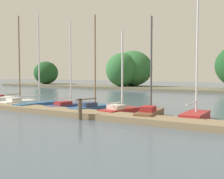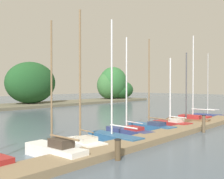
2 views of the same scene
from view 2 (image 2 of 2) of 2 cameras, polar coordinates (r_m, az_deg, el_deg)
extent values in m
cube|color=#847051|center=(16.84, 7.76, -10.09)|extent=(31.76, 1.80, 0.35)
ellipsoid|color=#1E4C23|center=(45.07, -16.52, 1.37)|extent=(8.49, 5.44, 6.59)
ellipsoid|color=#235628|center=(59.04, 2.13, -0.07)|extent=(6.41, 3.48, 3.70)
ellipsoid|color=#2D6633|center=(58.21, 0.26, 1.41)|extent=(6.57, 5.41, 6.73)
ellipsoid|color=#386B38|center=(57.55, -0.67, 0.91)|extent=(5.44, 4.52, 5.72)
cube|color=white|center=(13.23, -11.74, -12.67)|extent=(1.03, 3.48, 0.59)
cube|color=white|center=(14.47, -15.61, -11.61)|extent=(0.55, 0.87, 0.50)
cube|color=#3D3328|center=(12.79, -10.54, -10.89)|extent=(0.75, 1.05, 0.39)
cylinder|color=#7F6647|center=(13.06, -12.50, 1.34)|extent=(0.09, 0.09, 5.81)
cylinder|color=#7F6647|center=(12.59, -9.98, -9.82)|extent=(0.12, 1.98, 0.09)
cube|color=white|center=(15.06, -6.18, -11.31)|extent=(1.64, 3.01, 0.41)
cube|color=white|center=(16.12, -8.82, -10.56)|extent=(0.78, 0.81, 0.35)
cube|color=beige|center=(14.70, -5.38, -10.25)|extent=(1.05, 0.98, 0.27)
cylinder|color=#7F6647|center=(14.90, -6.68, 3.00)|extent=(0.11, 0.11, 7.05)
cylinder|color=#7F6647|center=(14.62, -5.38, -8.60)|extent=(0.25, 1.28, 0.07)
cube|color=#285684|center=(16.64, 0.63, -10.09)|extent=(1.34, 3.85, 0.42)
cube|color=#285684|center=(17.87, -3.26, -9.38)|extent=(0.65, 0.99, 0.36)
cylinder|color=silver|center=(16.54, -0.06, 2.62)|extent=(0.11, 0.11, 6.92)
cylinder|color=silver|center=(16.04, 2.35, -7.74)|extent=(0.25, 2.13, 0.09)
cube|color=navy|center=(19.08, 3.62, -8.74)|extent=(1.69, 3.99, 0.36)
cube|color=navy|center=(20.37, 0.26, -8.16)|extent=(0.74, 1.05, 0.31)
cube|color=maroon|center=(18.68, 4.64, -8.02)|extent=(0.98, 1.28, 0.24)
cylinder|color=silver|center=(19.01, 3.04, 1.38)|extent=(0.10, 0.10, 6.34)
cylinder|color=silver|center=(18.65, 4.57, -6.83)|extent=(0.33, 1.63, 0.06)
cube|color=#285684|center=(20.93, 8.28, -7.81)|extent=(1.59, 3.91, 0.41)
cube|color=#285684|center=(22.07, 4.89, -7.39)|extent=(0.72, 1.02, 0.35)
cube|color=#2D3856|center=(20.58, 9.29, -7.02)|extent=(0.96, 1.24, 0.27)
cylinder|color=#7F6647|center=(20.87, 7.71, 1.61)|extent=(0.11, 0.11, 6.45)
cylinder|color=#7F6647|center=(20.43, 9.64, -6.00)|extent=(0.36, 2.03, 0.09)
cube|color=maroon|center=(22.86, 12.45, -7.06)|extent=(1.67, 3.21, 0.42)
cube|color=maroon|center=(23.72, 9.81, -6.80)|extent=(0.77, 0.86, 0.36)
cube|color=beige|center=(22.58, 13.23, -6.27)|extent=(1.03, 1.05, 0.27)
cylinder|color=silver|center=(22.77, 12.03, -0.04)|extent=(0.12, 0.12, 5.16)
cylinder|color=silver|center=(22.47, 13.50, -5.60)|extent=(0.33, 1.65, 0.07)
cube|color=brown|center=(24.72, 15.74, -6.38)|extent=(1.55, 3.50, 0.48)
cube|color=brown|center=(25.18, 12.39, -6.28)|extent=(0.69, 0.93, 0.41)
cube|color=maroon|center=(24.56, 16.70, -5.50)|extent=(0.92, 1.13, 0.31)
cylinder|color=#4C4C51|center=(24.58, 15.21, 0.81)|extent=(0.11, 0.11, 5.71)
cube|color=maroon|center=(27.29, 16.90, -5.68)|extent=(1.25, 2.83, 0.48)
cube|color=maroon|center=(27.79, 14.49, -5.60)|extent=(0.66, 0.72, 0.41)
cylinder|color=silver|center=(27.19, 16.54, 2.79)|extent=(0.10, 0.10, 7.57)
cylinder|color=silver|center=(26.92, 18.44, -3.97)|extent=(0.16, 2.19, 0.09)
cube|color=navy|center=(30.20, 19.70, -5.18)|extent=(0.99, 3.07, 0.35)
cube|color=navy|center=(30.75, 17.33, -5.08)|extent=(0.53, 0.77, 0.30)
cylinder|color=#B7B7BC|center=(30.11, 19.34, 1.13)|extent=(0.08, 0.08, 6.28)
cylinder|color=#B7B7BC|center=(30.01, 20.30, -3.92)|extent=(0.10, 1.25, 0.08)
cylinder|color=#4C3D28|center=(12.67, 1.21, -12.50)|extent=(0.28, 0.28, 0.92)
cylinder|color=black|center=(12.56, 1.21, -10.36)|extent=(0.32, 0.32, 0.04)
cylinder|color=brown|center=(20.66, 18.56, -6.85)|extent=(0.23, 0.23, 1.21)
cylinder|color=black|center=(20.58, 18.57, -5.13)|extent=(0.26, 0.26, 0.04)
camera|label=1|loc=(29.86, 51.62, -0.54)|focal=46.32mm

